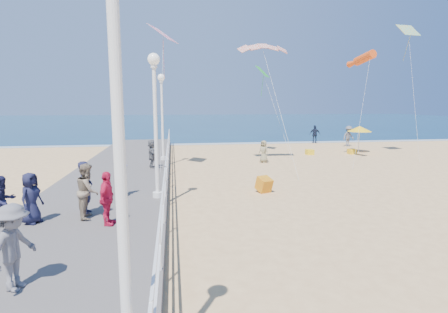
{
  "coord_description": "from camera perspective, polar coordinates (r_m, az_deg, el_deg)",
  "views": [
    {
      "loc": [
        -4.74,
        -13.13,
        3.93
      ],
      "look_at": [
        -2.5,
        2.0,
        1.6
      ],
      "focal_mm": 28.0,
      "sensor_mm": 36.0,
      "label": 1
    }
  ],
  "objects": [
    {
      "name": "kite_parafoil",
      "position": [
        23.21,
        6.43,
        17.5
      ],
      "size": [
        3.22,
        0.94,
        0.65
      ],
      "primitive_type": null,
      "rotation": [
        0.44,
        0.0,
        0.0
      ],
      "color": "red"
    },
    {
      "name": "lamp_post_near",
      "position": [
        4.19,
        -16.88,
        4.62
      ],
      "size": [
        0.44,
        0.44,
        5.32
      ],
      "color": "white",
      "rests_on": "boardwalk"
    },
    {
      "name": "surf_line",
      "position": [
        34.19,
        -0.39,
        2.11
      ],
      "size": [
        160.0,
        1.2,
        0.04
      ],
      "primitive_type": "cube",
      "color": "silver",
      "rests_on": "ground"
    },
    {
      "name": "kite_diamond_multi",
      "position": [
        29.65,
        27.86,
        17.79
      ],
      "size": [
        1.48,
        1.19,
        0.91
      ],
      "primitive_type": "cube",
      "rotation": [
        0.72,
        0.0,
        0.12
      ],
      "color": "#18BDD2"
    },
    {
      "name": "kite_diamond_green",
      "position": [
        27.94,
        6.3,
        13.6
      ],
      "size": [
        1.37,
        1.49,
        0.86
      ],
      "primitive_type": "cube",
      "rotation": [
        0.77,
        0.0,
        1.06
      ],
      "color": "green"
    },
    {
      "name": "ground",
      "position": [
        14.5,
        11.08,
        -7.23
      ],
      "size": [
        160.0,
        160.0,
        0.0
      ],
      "primitive_type": "plane",
      "color": "#DDB274",
      "rests_on": "ground"
    },
    {
      "name": "beach_walker_c",
      "position": [
        23.52,
        6.49,
        0.82
      ],
      "size": [
        0.83,
        0.86,
        1.49
      ],
      "primitive_type": "imported",
      "rotation": [
        0.0,
        0.0,
        -0.87
      ],
      "color": "gray",
      "rests_on": "ground"
    },
    {
      "name": "toddler_held",
      "position": [
        13.84,
        -16.06,
        -1.32
      ],
      "size": [
        0.32,
        0.38,
        0.73
      ],
      "primitive_type": "imported",
      "rotation": [
        0.0,
        0.0,
        1.7
      ],
      "color": "blue",
      "rests_on": "boardwalk"
    },
    {
      "name": "spectator_3",
      "position": [
        10.76,
        -18.57,
        -6.53
      ],
      "size": [
        0.54,
        0.99,
        1.59
      ],
      "primitive_type": "imported",
      "rotation": [
        0.0,
        0.0,
        1.4
      ],
      "color": "#CA1941",
      "rests_on": "boardwalk"
    },
    {
      "name": "beach_umbrella",
      "position": [
        30.18,
        21.26,
        4.23
      ],
      "size": [
        1.9,
        1.9,
        2.14
      ],
      "color": "white",
      "rests_on": "ground"
    },
    {
      "name": "beach_walker_a",
      "position": [
        34.22,
        19.66,
        3.15
      ],
      "size": [
        1.38,
        1.03,
        1.89
      ],
      "primitive_type": "imported",
      "rotation": [
        0.0,
        0.0,
        0.3
      ],
      "color": "#5C5C62",
      "rests_on": "ground"
    },
    {
      "name": "lamp_post_far",
      "position": [
        22.14,
        -10.09,
        7.83
      ],
      "size": [
        0.44,
        0.44,
        5.32
      ],
      "color": "white",
      "rests_on": "boardwalk"
    },
    {
      "name": "spectator_7",
      "position": [
        11.96,
        -32.31,
        -6.18
      ],
      "size": [
        0.86,
        0.91,
        1.49
      ],
      "primitive_type": "imported",
      "rotation": [
        0.0,
        0.0,
        1.02
      ],
      "color": "#1B1C3C",
      "rests_on": "boardwalk"
    },
    {
      "name": "spectator_0",
      "position": [
        12.08,
        -21.62,
        -4.73
      ],
      "size": [
        0.49,
        0.67,
        1.72
      ],
      "primitive_type": "imported",
      "rotation": [
        0.0,
        0.0,
        1.7
      ],
      "color": "#171933",
      "rests_on": "boardwalk"
    },
    {
      "name": "kite_diamond_redwhite",
      "position": [
        20.9,
        -9.92,
        19.11
      ],
      "size": [
        1.75,
        1.91,
        0.91
      ],
      "primitive_type": "cube",
      "rotation": [
        0.62,
        0.0,
        1.2
      ],
      "color": "#CB174F"
    },
    {
      "name": "spectator_1",
      "position": [
        11.64,
        -21.37,
        -5.23
      ],
      "size": [
        0.72,
        0.88,
        1.71
      ],
      "primitive_type": "imported",
      "rotation": [
        0.0,
        0.0,
        1.66
      ],
      "color": "#84735B",
      "rests_on": "boardwalk"
    },
    {
      "name": "spectator_5",
      "position": [
        19.7,
        -11.66,
        0.46
      ],
      "size": [
        0.68,
        1.5,
        1.56
      ],
      "primitive_type": "imported",
      "rotation": [
        0.0,
        0.0,
        1.73
      ],
      "color": "#58595D",
      "rests_on": "boardwalk"
    },
    {
      "name": "ocean",
      "position": [
        78.37,
        -4.95,
        5.76
      ],
      "size": [
        160.0,
        90.0,
        0.05
      ],
      "primitive_type": "cube",
      "color": "#0C2E4A",
      "rests_on": "ground"
    },
    {
      "name": "beach_chair_right",
      "position": [
        29.16,
        20.15,
        0.78
      ],
      "size": [
        0.55,
        0.55,
        0.4
      ],
      "primitive_type": "cube",
      "color": "yellow",
      "rests_on": "ground"
    },
    {
      "name": "spectator_4",
      "position": [
        11.82,
        -28.98,
        -5.96
      ],
      "size": [
        0.73,
        0.88,
        1.53
      ],
      "primitive_type": "imported",
      "rotation": [
        0.0,
        0.0,
        1.2
      ],
      "color": "#171933",
      "rests_on": "boardwalk"
    },
    {
      "name": "beach_chair_left",
      "position": [
        27.84,
        13.81,
        0.71
      ],
      "size": [
        0.55,
        0.55,
        0.4
      ],
      "primitive_type": "cube",
      "color": "yellow",
      "rests_on": "ground"
    },
    {
      "name": "beach_walker_b",
      "position": [
        36.01,
        14.62,
        3.54
      ],
      "size": [
        1.12,
        0.65,
        1.79
      ],
      "primitive_type": "imported",
      "rotation": [
        0.0,
        0.0,
        2.93
      ],
      "color": "#181F35",
      "rests_on": "ground"
    },
    {
      "name": "spectator_2",
      "position": [
        7.88,
        -31.1,
        -12.56
      ],
      "size": [
        0.88,
        1.21,
        1.68
      ],
      "primitive_type": "imported",
      "rotation": [
        0.0,
        0.0,
        1.32
      ],
      "color": "slate",
      "rests_on": "boardwalk"
    },
    {
      "name": "woman_holding_toddler",
      "position": [
        13.79,
        -16.69,
        -3.16
      ],
      "size": [
        0.45,
        0.62,
        1.58
      ],
      "primitive_type": "imported",
      "rotation": [
        0.0,
        0.0,
        1.7
      ],
      "color": "silver",
      "rests_on": "boardwalk"
    },
    {
      "name": "box_kite",
      "position": [
        15.68,
        6.55,
        -4.78
      ],
      "size": [
        0.78,
        0.86,
        0.74
      ],
      "primitive_type": "cube",
      "rotation": [
        0.31,
        0.0,
        0.38
      ],
      "color": "#C84C0B",
      "rests_on": "ground"
    },
    {
      "name": "railing",
      "position": [
        13.41,
        -9.59,
        -2.99
      ],
      "size": [
        0.05,
        42.0,
        0.55
      ],
      "color": "white",
      "rests_on": "boardwalk"
    },
    {
      "name": "lamp_post_mid",
      "position": [
        13.15,
        -11.17,
        7.33
      ],
      "size": [
        0.44,
        0.44,
        5.32
      ],
      "color": "white",
      "rests_on": "boardwalk"
    },
    {
      "name": "kite_windsock",
      "position": [
        25.17,
        21.99,
        14.71
      ],
      "size": [
        1.01,
        2.71,
        1.09
      ],
      "primitive_type": "cylinder",
      "rotation": [
        1.36,
        0.0,
        0.17
      ],
      "color": "#DE4812"
    },
    {
      "name": "boardwalk",
      "position": [
        13.93,
        -19.69,
        -7.39
      ],
      "size": [
        5.0,
        44.0,
        0.4
      ],
      "primitive_type": "cube",
      "color": "#635E5A",
      "rests_on": "ground"
    }
  ]
}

